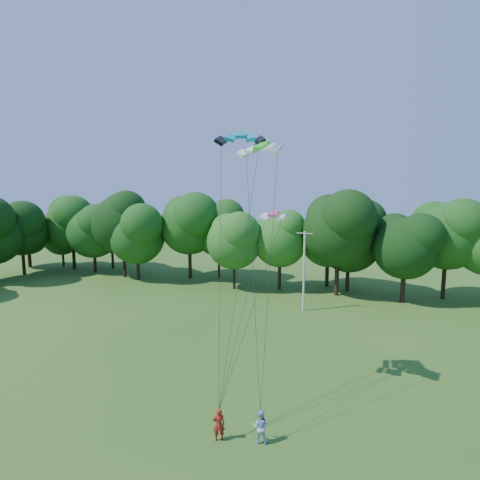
% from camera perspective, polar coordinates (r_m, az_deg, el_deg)
% --- Properties ---
extents(utility_pole, '(1.73, 0.27, 8.65)m').
position_cam_1_polar(utility_pole, '(40.64, 9.72, -4.59)').
color(utility_pole, beige).
rests_on(utility_pole, ground).
extents(kite_flyer_left, '(0.76, 0.66, 1.74)m').
position_cam_1_polar(kite_flyer_left, '(21.62, -3.24, -26.24)').
color(kite_flyer_left, '#A02014').
rests_on(kite_flyer_left, ground).
extents(kite_flyer_right, '(0.93, 0.78, 1.74)m').
position_cam_1_polar(kite_flyer_right, '(21.49, 3.11, -26.47)').
color(kite_flyer_right, '#ABC0ED').
rests_on(kite_flyer_right, ground).
extents(kite_teal, '(3.18, 2.14, 0.61)m').
position_cam_1_polar(kite_teal, '(23.45, 0.05, 15.74)').
color(kite_teal, '#058CA8').
rests_on(kite_teal, ground).
extents(kite_green, '(2.82, 1.75, 0.62)m').
position_cam_1_polar(kite_green, '(22.31, 3.30, 14.18)').
color(kite_green, '#3CE822').
rests_on(kite_green, ground).
extents(kite_pink, '(1.67, 0.87, 0.34)m').
position_cam_1_polar(kite_pink, '(23.14, 5.12, 4.00)').
color(kite_pink, '#CD3974').
rests_on(kite_pink, ground).
extents(tree_back_west, '(8.79, 8.79, 12.79)m').
position_cam_1_polar(tree_back_west, '(63.12, -21.50, 2.55)').
color(tree_back_west, black).
rests_on(tree_back_west, ground).
extents(tree_back_center, '(9.54, 9.54, 13.88)m').
position_cam_1_polar(tree_back_center, '(46.91, 14.79, 2.12)').
color(tree_back_center, black).
rests_on(tree_back_center, ground).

